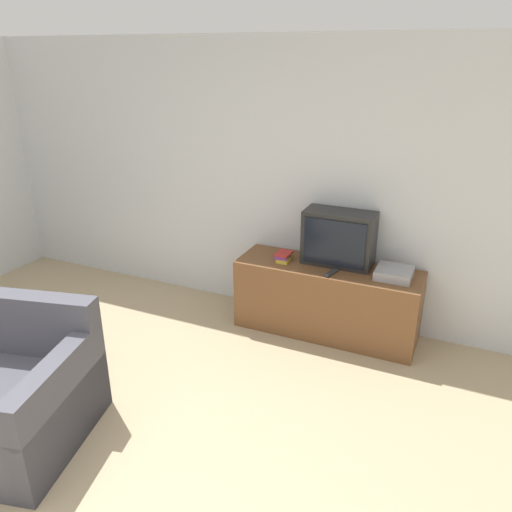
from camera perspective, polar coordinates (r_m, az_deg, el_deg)
wall_back at (r=4.86m, az=0.00°, el=8.68°), size 9.00×0.06×2.60m
tv_stand at (r=4.65m, az=8.06°, el=-4.96°), size 1.66×0.51×0.66m
television at (r=4.50m, az=9.44°, el=2.04°), size 0.62×0.31×0.49m
book_stack at (r=4.58m, az=3.19°, el=-0.05°), size 0.14×0.18×0.08m
remote_on_stand at (r=4.36m, az=8.59°, el=-1.92°), size 0.09×0.18×0.02m
set_top_box at (r=4.40m, az=15.51°, el=-1.90°), size 0.30×0.29×0.08m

